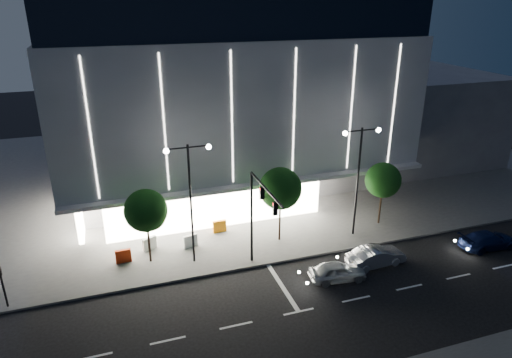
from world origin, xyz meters
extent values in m
plane|color=black|center=(0.00, 0.00, 0.00)|extent=(160.00, 160.00, 0.00)
cube|color=#474747|center=(5.00, 24.00, 0.07)|extent=(70.00, 40.00, 0.15)
cube|color=#4C4C51|center=(3.00, 24.00, 2.00)|extent=(28.00, 21.00, 4.00)
cube|color=gray|center=(3.00, 22.00, 9.50)|extent=(30.00, 25.00, 11.00)
cube|color=black|center=(3.00, 22.00, 16.50)|extent=(29.40, 24.50, 3.00)
cube|color=white|center=(0.00, 10.70, 2.00)|extent=(18.00, 0.40, 3.60)
cube|color=white|center=(-10.80, 16.00, 2.00)|extent=(0.40, 10.00, 3.60)
cube|color=gray|center=(3.00, 9.70, 4.10)|extent=(30.00, 2.00, 0.30)
cube|color=white|center=(3.00, 9.48, 9.50)|extent=(24.00, 0.06, 10.00)
cube|color=#4C4C51|center=(26.00, 24.00, 5.00)|extent=(16.00, 20.00, 10.00)
cylinder|color=black|center=(1.00, 4.80, 3.50)|extent=(0.18, 0.18, 7.00)
cylinder|color=black|center=(1.00, 1.90, 7.00)|extent=(0.14, 5.80, 0.14)
cube|color=black|center=(1.00, 2.60, 6.40)|extent=(0.28, 0.18, 0.85)
cube|color=black|center=(1.00, 0.20, 6.40)|extent=(0.28, 0.18, 0.85)
sphere|color=#FF0C0C|center=(0.88, 2.60, 6.70)|extent=(0.14, 0.14, 0.14)
cylinder|color=black|center=(-3.00, 6.00, 4.50)|extent=(0.16, 0.16, 9.00)
cylinder|color=black|center=(-3.70, 6.00, 8.80)|extent=(1.40, 0.10, 0.10)
cylinder|color=black|center=(-2.30, 6.00, 8.80)|extent=(1.40, 0.10, 0.10)
sphere|color=white|center=(-4.40, 6.00, 8.70)|extent=(0.36, 0.36, 0.36)
sphere|color=white|center=(-1.60, 6.00, 8.70)|extent=(0.36, 0.36, 0.36)
cylinder|color=black|center=(10.00, 6.00, 4.50)|extent=(0.16, 0.16, 9.00)
cylinder|color=black|center=(9.30, 6.00, 8.80)|extent=(1.40, 0.10, 0.10)
cylinder|color=black|center=(10.70, 6.00, 8.80)|extent=(1.40, 0.10, 0.10)
sphere|color=white|center=(8.60, 6.00, 8.70)|extent=(0.36, 0.36, 0.36)
sphere|color=white|center=(11.40, 6.00, 8.70)|extent=(0.36, 0.36, 0.36)
cylinder|color=black|center=(-15.00, 4.50, 1.50)|extent=(0.12, 0.12, 3.00)
cylinder|color=black|center=(-6.00, 7.00, 1.89)|extent=(0.16, 0.16, 3.78)
sphere|color=#0F370F|center=(-6.00, 7.00, 4.21)|extent=(3.02, 3.02, 3.02)
sphere|color=#0F370F|center=(-5.70, 7.20, 3.67)|extent=(2.16, 2.16, 2.16)
sphere|color=#0F370F|center=(-6.25, 6.85, 3.89)|extent=(1.94, 1.94, 1.94)
cylinder|color=black|center=(4.00, 7.00, 2.03)|extent=(0.16, 0.16, 4.06)
sphere|color=#0F370F|center=(4.00, 7.00, 4.52)|extent=(3.25, 3.25, 3.25)
sphere|color=#0F370F|center=(4.30, 7.20, 3.94)|extent=(2.32, 2.32, 2.32)
sphere|color=#0F370F|center=(3.75, 6.85, 4.18)|extent=(2.09, 2.09, 2.09)
cylinder|color=black|center=(13.00, 7.00, 1.82)|extent=(0.16, 0.16, 3.64)
sphere|color=#0F370F|center=(13.00, 7.00, 4.06)|extent=(2.91, 2.91, 2.91)
sphere|color=#0F370F|center=(13.30, 7.20, 3.54)|extent=(2.08, 2.08, 2.08)
sphere|color=#0F370F|center=(12.75, 6.85, 3.74)|extent=(1.87, 1.87, 1.87)
imported|color=#9A9EA2|center=(5.84, 0.81, 0.67)|extent=(4.07, 2.02, 1.33)
imported|color=silver|center=(9.32, 1.59, 0.71)|extent=(4.42, 1.79, 1.43)
imported|color=#131C48|center=(18.80, 1.00, 0.66)|extent=(4.66, 2.07, 1.33)
cube|color=red|center=(-7.86, 7.44, 0.65)|extent=(1.11, 0.29, 1.00)
cube|color=white|center=(-5.87, 8.70, 0.65)|extent=(1.10, 0.69, 1.00)
cube|color=orange|center=(-0.17, 9.70, 0.65)|extent=(1.11, 0.30, 1.00)
cube|color=white|center=(-2.87, 8.08, 0.65)|extent=(1.13, 0.51, 1.00)
camera|label=1|loc=(-7.71, -22.44, 18.04)|focal=32.00mm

